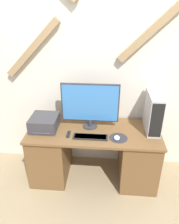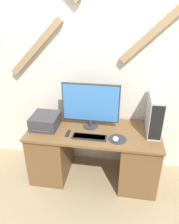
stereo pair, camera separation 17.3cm
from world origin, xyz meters
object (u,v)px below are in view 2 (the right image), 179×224
monitor (91,104)px  printer (45,121)px  keyboard (89,137)px  remote_control (68,133)px  mouse (116,139)px  computer_tower (154,114)px

monitor → printer: size_ratio=1.99×
keyboard → remote_control: 0.27m
mouse → computer_tower: computer_tower is taller
monitor → keyboard: (0.02, -0.25, -0.30)m
keyboard → mouse: size_ratio=4.23×
monitor → computer_tower: bearing=0.4°
mouse → computer_tower: bearing=32.2°
monitor → computer_tower: 0.77m
monitor → printer: bearing=-170.5°
monitor → computer_tower: size_ratio=1.49×
mouse → remote_control: size_ratio=0.74×
mouse → printer: printer is taller
mouse → remote_control: bearing=175.2°
computer_tower → printer: size_ratio=1.33×
monitor → remote_control: monitor is taller
keyboard → mouse: bearing=-2.2°
monitor → printer: 0.62m
keyboard → mouse: mouse is taller
remote_control → computer_tower: bearing=12.6°
printer → remote_control: printer is taller
remote_control → keyboard: bearing=-7.7°
computer_tower → mouse: bearing=-147.8°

